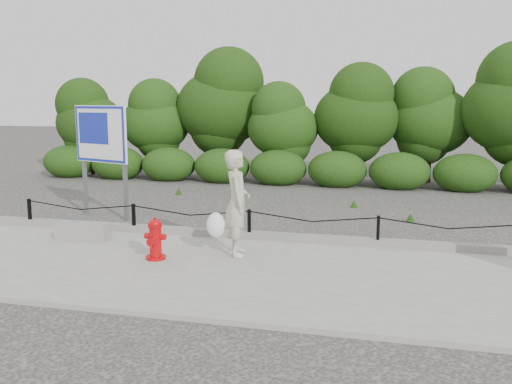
{
  "coord_description": "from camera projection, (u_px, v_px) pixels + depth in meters",
  "views": [
    {
      "loc": [
        2.63,
        -10.16,
        2.78
      ],
      "look_at": [
        0.09,
        0.2,
        1.0
      ],
      "focal_mm": 38.0,
      "sensor_mm": 36.0,
      "label": 1
    }
  ],
  "objects": [
    {
      "name": "advertising_sign",
      "position": [
        101.0,
        139.0,
        12.86
      ],
      "size": [
        1.61,
        0.64,
        2.7
      ],
      "rotation": [
        0.0,
        0.0,
        -0.33
      ],
      "color": "slate",
      "rests_on": "ground"
    },
    {
      "name": "fire_hydrant",
      "position": [
        155.0,
        239.0,
        9.35
      ],
      "size": [
        0.39,
        0.39,
        0.74
      ],
      "rotation": [
        0.0,
        0.0,
        -0.02
      ],
      "color": "#B4060A",
      "rests_on": "sidewalk"
    },
    {
      "name": "curb",
      "position": [
        250.0,
        235.0,
        10.83
      ],
      "size": [
        14.0,
        0.22,
        0.14
      ],
      "primitive_type": "cube",
      "color": "slate",
      "rests_on": "sidewalk"
    },
    {
      "name": "ground",
      "position": [
        249.0,
        243.0,
        10.81
      ],
      "size": [
        90.0,
        90.0,
        0.0
      ],
      "primitive_type": "plane",
      "color": "#2D2B28",
      "rests_on": "ground"
    },
    {
      "name": "concrete_block",
      "position": [
        83.0,
        231.0,
        10.72
      ],
      "size": [
        1.06,
        0.43,
        0.33
      ],
      "primitive_type": "cube",
      "rotation": [
        0.0,
        0.0,
        0.06
      ],
      "color": "gray",
      "rests_on": "sidewalk"
    },
    {
      "name": "treeline",
      "position": [
        328.0,
        112.0,
        18.88
      ],
      "size": [
        19.92,
        3.74,
        4.65
      ],
      "color": "black",
      "rests_on": "ground"
    },
    {
      "name": "chain_barrier",
      "position": [
        249.0,
        220.0,
        10.73
      ],
      "size": [
        10.06,
        0.06,
        0.6
      ],
      "color": "black",
      "rests_on": "sidewalk"
    },
    {
      "name": "pedestrian",
      "position": [
        236.0,
        204.0,
        9.55
      ],
      "size": [
        0.83,
        0.79,
        1.88
      ],
      "rotation": [
        0.0,
        0.0,
        1.86
      ],
      "color": "#B5B59B",
      "rests_on": "sidewalk"
    },
    {
      "name": "sidewalk",
      "position": [
        219.0,
        271.0,
        8.88
      ],
      "size": [
        14.0,
        4.0,
        0.08
      ],
      "primitive_type": "cube",
      "color": "gray",
      "rests_on": "ground"
    }
  ]
}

